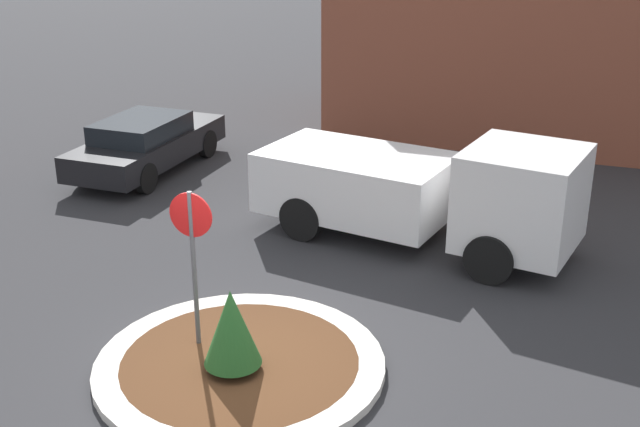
{
  "coord_description": "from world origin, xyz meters",
  "views": [
    {
      "loc": [
        4.39,
        -8.85,
        6.24
      ],
      "look_at": [
        0.21,
        2.77,
        1.38
      ],
      "focal_mm": 45.0,
      "sensor_mm": 36.0,
      "label": 1
    }
  ],
  "objects": [
    {
      "name": "stop_sign",
      "position": [
        -0.78,
        0.24,
        1.71
      ],
      "size": [
        0.65,
        0.07,
        2.5
      ],
      "color": "#4C4C51",
      "rests_on": "ground_plane"
    },
    {
      "name": "parked_sedan_black",
      "position": [
        -5.91,
        7.34,
        0.71
      ],
      "size": [
        1.92,
        4.73,
        1.36
      ],
      "rotation": [
        0.0,
        0.0,
        1.56
      ],
      "color": "black",
      "rests_on": "ground_plane"
    },
    {
      "name": "island_shrub",
      "position": [
        0.01,
        -0.24,
        0.8
      ],
      "size": [
        0.81,
        0.81,
        1.22
      ],
      "color": "brown",
      "rests_on": "traffic_island"
    },
    {
      "name": "ground_plane",
      "position": [
        0.0,
        0.0,
        0.0
      ],
      "size": [
        120.0,
        120.0,
        0.0
      ],
      "primitive_type": "plane",
      "color": "#2D2D30"
    },
    {
      "name": "traffic_island",
      "position": [
        0.0,
        0.0,
        0.07
      ],
      "size": [
        4.13,
        4.13,
        0.13
      ],
      "color": "beige",
      "rests_on": "ground_plane"
    },
    {
      "name": "utility_truck",
      "position": [
        1.4,
        5.26,
        1.09
      ],
      "size": [
        6.4,
        3.21,
        2.16
      ],
      "rotation": [
        0.0,
        0.0,
        -0.18
      ],
      "color": "white",
      "rests_on": "ground_plane"
    },
    {
      "name": "storefront_building",
      "position": [
        3.33,
        14.57,
        3.44
      ],
      "size": [
        12.5,
        6.07,
        6.88
      ],
      "color": "brown",
      "rests_on": "ground_plane"
    }
  ]
}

